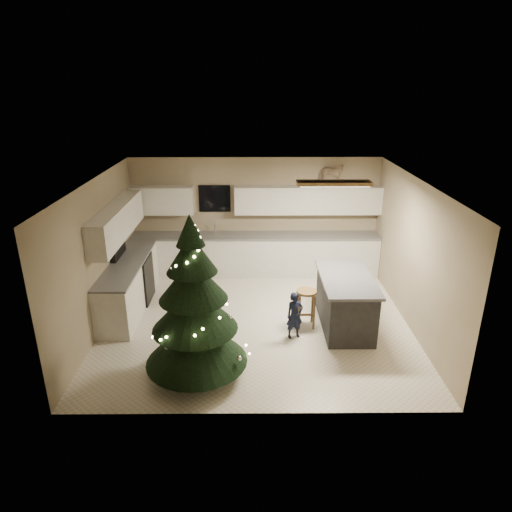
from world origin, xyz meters
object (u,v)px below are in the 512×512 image
(island, at_px, (345,301))
(christmas_tree, at_px, (194,313))
(bar_stool, at_px, (306,299))
(toddler, at_px, (295,315))
(rocking_horse, at_px, (331,174))

(island, xyz_separation_m, christmas_tree, (-2.48, -1.43, 0.55))
(bar_stool, height_order, toddler, toddler)
(christmas_tree, height_order, toddler, christmas_tree)
(bar_stool, distance_m, rocking_horse, 3.13)
(island, xyz_separation_m, toddler, (-0.93, -0.39, -0.06))
(bar_stool, height_order, rocking_horse, rocking_horse)
(christmas_tree, distance_m, toddler, 1.97)
(christmas_tree, xyz_separation_m, toddler, (1.55, 1.04, -0.61))
(bar_stool, bearing_deg, christmas_tree, -141.37)
(toddler, bearing_deg, rocking_horse, 51.70)
(bar_stool, height_order, christmas_tree, christmas_tree)
(island, relative_size, christmas_tree, 0.68)
(island, bearing_deg, bar_stool, -179.92)
(toddler, bearing_deg, bar_stool, 38.77)
(island, distance_m, christmas_tree, 2.92)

